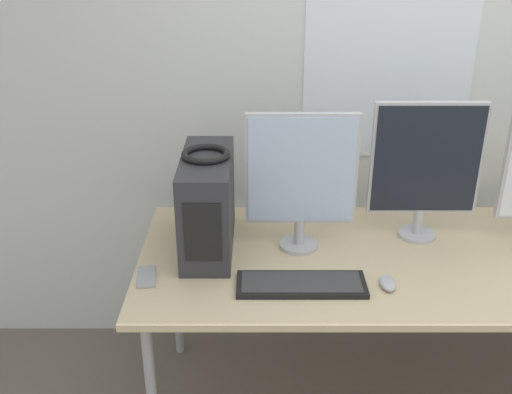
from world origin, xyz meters
TOP-DOWN VIEW (x-y plane):
  - wall_back at (-0.00, 1.03)m, footprint 8.00×0.07m
  - desk at (0.00, 0.45)m, footprint 2.50×0.90m
  - pc_tower at (-0.98, 0.53)m, footprint 0.20×0.50m
  - headphones at (-0.98, 0.54)m, footprint 0.19×0.19m
  - monitor_main at (-0.61, 0.53)m, footprint 0.44×0.16m
  - monitor_right_near at (-0.10, 0.62)m, footprint 0.45×0.16m
  - keyboard at (-0.62, 0.23)m, footprint 0.48×0.17m
  - mouse at (-0.30, 0.24)m, footprint 0.06×0.11m
  - cell_phone at (-1.20, 0.29)m, footprint 0.09×0.15m

SIDE VIEW (x-z plane):
  - desk at x=0.00m, z-range 0.35..1.12m
  - cell_phone at x=-1.20m, z-range 0.78..0.79m
  - keyboard at x=-0.62m, z-range 0.78..0.80m
  - mouse at x=-0.30m, z-range 0.78..0.81m
  - pc_tower at x=-0.98m, z-range 0.78..1.17m
  - monitor_main at x=-0.61m, z-range 0.81..1.38m
  - monitor_right_near at x=-0.10m, z-range 0.81..1.40m
  - headphones at x=-0.98m, z-range 1.17..1.20m
  - wall_back at x=0.00m, z-range 0.00..2.70m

